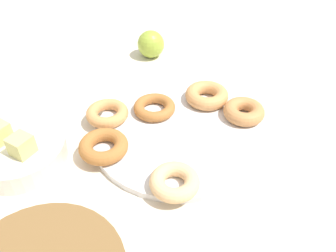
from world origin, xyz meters
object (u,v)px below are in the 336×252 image
donut_0 (175,182)px  donut_3 (154,107)px  donut_1 (244,111)px  donut_2 (207,95)px  donut_plate (178,133)px  donut_4 (104,146)px  melon_chunk_left (21,145)px  apple (151,44)px  fruit_bowl (19,152)px  donut_5 (107,113)px

donut_0 → donut_3: size_ratio=0.95×
donut_0 → donut_1: (0.03, -0.24, 0.00)m
donut_1 → donut_2: size_ratio=0.89×
donut_plate → donut_3: bearing=-6.9°
donut_plate → donut_4: 0.16m
donut_plate → donut_0: bearing=130.8°
donut_2 → melon_chunk_left: (0.11, 0.38, 0.03)m
donut_0 → donut_2: size_ratio=0.89×
donut_0 → apple: (0.38, -0.30, 0.01)m
donut_0 → fruit_bowl: same height
donut_plate → fruit_bowl: (0.16, 0.26, 0.01)m
donut_1 → donut_4: (0.12, 0.27, -0.00)m
donut_2 → fruit_bowl: donut_2 is taller
donut_1 → apple: 0.36m
donut_2 → apple: apple is taller
donut_3 → melon_chunk_left: (0.05, 0.27, 0.03)m
donut_0 → donut_2: donut_2 is taller
donut_plate → apple: apple is taller
donut_2 → fruit_bowl: 0.40m
fruit_bowl → donut_plate: bearing=-122.0°
donut_plate → fruit_bowl: size_ratio=1.99×
donut_2 → donut_1: bearing=-173.9°
melon_chunk_left → fruit_bowl: bearing=0.0°
donut_0 → donut_3: bearing=-34.5°
donut_5 → fruit_bowl: 0.19m
donut_0 → donut_1: donut_1 is taller
donut_2 → donut_3: (0.05, 0.11, -0.00)m
donut_3 → donut_4: donut_4 is taller
donut_4 → donut_5: size_ratio=1.05×
donut_0 → donut_2: (0.12, -0.23, 0.00)m
donut_3 → fruit_bowl: bearing=73.1°
donut_plate → donut_1: donut_1 is taller
donut_plate → donut_0: (-0.10, 0.11, 0.02)m
donut_plate → donut_0: 0.15m
donut_3 → apple: size_ratio=1.22×
donut_5 → apple: apple is taller
donut_1 → donut_3: donut_1 is taller
donut_0 → donut_4: 0.16m
donut_0 → donut_3: donut_0 is taller
donut_1 → donut_5: bearing=45.4°
donut_1 → donut_3: 0.19m
donut_1 → fruit_bowl: (0.23, 0.39, -0.01)m
apple → fruit_bowl: bearing=105.1°
donut_4 → donut_5: bearing=-41.4°
donut_plate → donut_5: donut_5 is taller
donut_3 → melon_chunk_left: size_ratio=2.50×
melon_chunk_left → donut_1: bearing=-117.0°
donut_plate → donut_1: size_ratio=4.02×
melon_chunk_left → apple: 0.47m
donut_4 → donut_5: (0.08, -0.07, -0.00)m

